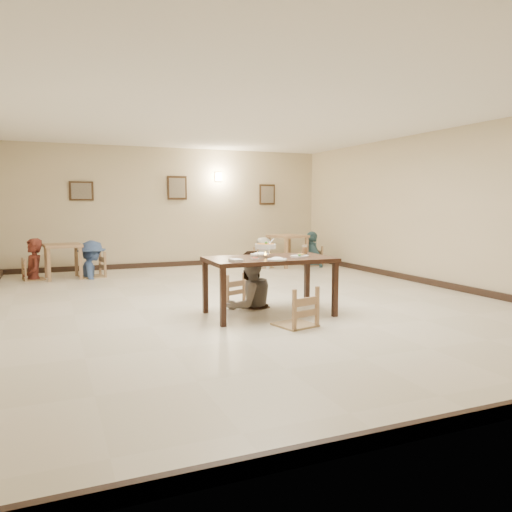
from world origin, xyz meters
name	(u,v)px	position (x,y,z in m)	size (l,w,h in m)	color
floor	(245,301)	(0.00, 0.00, 0.00)	(10.00, 10.00, 0.00)	beige
ceiling	(245,115)	(0.00, 0.00, 3.00)	(10.00, 10.00, 0.00)	white
wall_back	(173,208)	(0.00, 5.00, 1.50)	(10.00, 10.00, 0.00)	beige
wall_front	(506,218)	(0.00, -5.00, 1.50)	(10.00, 10.00, 0.00)	beige
wall_right	(438,209)	(4.00, 0.00, 1.50)	(10.00, 10.00, 0.00)	beige
baseboard_back	(174,264)	(0.00, 4.97, 0.06)	(8.00, 0.06, 0.12)	black
baseboard_front	(492,413)	(0.00, -4.97, 0.06)	(8.00, 0.06, 0.12)	black
baseboard_right	(434,283)	(3.97, 0.00, 0.06)	(0.06, 10.00, 0.12)	black
picture_a	(81,191)	(-2.20, 4.96, 1.90)	(0.55, 0.04, 0.45)	#332011
picture_b	(177,188)	(0.10, 4.96, 2.00)	(0.50, 0.04, 0.60)	#332011
picture_c	(267,195)	(2.60, 4.96, 1.85)	(0.45, 0.04, 0.55)	#332011
wall_sconce	(218,177)	(1.20, 4.96, 2.30)	(0.16, 0.05, 0.22)	#FFD88C
main_table	(269,263)	(-0.06, -1.09, 0.75)	(1.81, 1.06, 0.83)	#331C12
chair_far	(244,277)	(-0.15, -0.32, 0.45)	(0.42, 0.42, 0.90)	tan
chair_near	(295,288)	(-0.01, -1.82, 0.50)	(0.47, 0.47, 1.00)	tan
main_diner	(250,251)	(-0.10, -0.45, 0.87)	(0.85, 0.66, 1.75)	gray
curry_warmer	(265,246)	(-0.10, -1.04, 0.99)	(0.33, 0.30, 0.27)	silver
rice_plate_far	(260,254)	(-0.06, -0.75, 0.85)	(0.29, 0.29, 0.07)	white
rice_plate_near	(277,259)	(-0.11, -1.47, 0.85)	(0.27, 0.27, 0.06)	white
fried_plate	(300,256)	(0.37, -1.21, 0.86)	(0.27, 0.27, 0.06)	white
chili_dish	(255,258)	(-0.34, -1.24, 0.85)	(0.11, 0.11, 0.02)	white
napkin_cutlery	(236,260)	(-0.67, -1.37, 0.85)	(0.19, 0.28, 0.03)	white
drink_glass	(305,250)	(0.58, -0.98, 0.91)	(0.08, 0.08, 0.15)	white
bg_table_left	(63,250)	(-2.69, 3.81, 0.61)	(0.81, 0.81, 0.74)	#A57A53
bg_table_right	(288,240)	(2.68, 3.85, 0.67)	(0.98, 0.98, 0.81)	#A57A53
bg_chair_ll	(33,259)	(-3.28, 3.87, 0.43)	(0.41, 0.41, 0.87)	tan
bg_chair_lr	(92,253)	(-2.11, 3.79, 0.53)	(0.50, 0.50, 1.06)	tan
bg_chair_rl	(264,249)	(2.02, 3.87, 0.46)	(0.44, 0.44, 0.93)	tan
bg_chair_rr	(312,247)	(3.35, 3.78, 0.47)	(0.45, 0.45, 0.95)	tan
bg_diner_a	(32,238)	(-3.28, 3.87, 0.88)	(0.64, 0.42, 1.75)	maroon
bg_diner_b	(91,241)	(-2.11, 3.79, 0.80)	(1.04, 0.60, 1.61)	#425D8E
bg_diner_c	(264,237)	(2.02, 3.87, 0.77)	(0.75, 0.49, 1.53)	silver
bg_diner_d	(312,231)	(3.35, 3.78, 0.89)	(1.04, 0.43, 1.78)	#46727E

